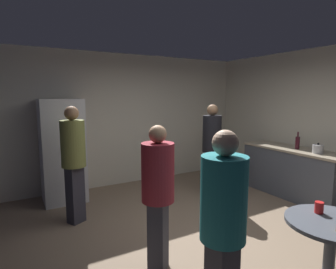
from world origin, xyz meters
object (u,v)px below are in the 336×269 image
Objects in this scene: refrigerator at (63,151)px; person_in_black_shirt at (212,143)px; person_in_maroon_shirt at (158,188)px; kettle at (318,149)px; plastic_cup_red at (319,207)px; foreground_table at (331,232)px; person_in_teal_shirt at (223,221)px; wine_bottle_on_counter at (297,142)px; person_in_olive_shirt at (74,156)px.

person_in_black_shirt is (2.41, -1.11, 0.09)m from refrigerator.
person_in_maroon_shirt is at bearing -2.23° from person_in_black_shirt.
kettle reaches higher than plastic_cup_red.
foreground_table is 7.27× the size of plastic_cup_red.
person_in_black_shirt is 1.05× the size of person_in_teal_shirt.
person_in_teal_shirt reaches higher than kettle.
plastic_cup_red is 0.06× the size of person_in_black_shirt.
plastic_cup_red is (-1.91, -1.22, -0.18)m from kettle.
person_in_teal_shirt is at bearing -81.16° from refrigerator.
person_in_maroon_shirt is at bearing 142.25° from plastic_cup_red.
person_in_teal_shirt is (-1.86, -2.46, -0.05)m from person_in_black_shirt.
person_in_maroon_shirt is (-1.24, 0.96, 0.12)m from plastic_cup_red.
plastic_cup_red reaches higher than foreground_table.
foreground_table is at bearing 34.27° from person_in_black_shirt.
wine_bottle_on_counter is at bearing -27.39° from refrigerator.
refrigerator is 2.65m from person_in_maroon_shirt.
refrigerator is 3.61m from person_in_teal_shirt.
refrigerator is at bearing 114.50° from foreground_table.
wine_bottle_on_counter is 0.18× the size of person_in_olive_shirt.
wine_bottle_on_counter is 1.54m from person_in_black_shirt.
refrigerator is 16.36× the size of plastic_cup_red.
refrigerator is at bearing -65.23° from person_in_black_shirt.
wine_bottle_on_counter reaches higher than plastic_cup_red.
kettle is (3.68, -2.34, 0.07)m from refrigerator.
person_in_teal_shirt is (0.56, -3.57, 0.04)m from refrigerator.
person_in_olive_shirt reaches higher than wine_bottle_on_counter.
person_in_maroon_shirt is at bearing -10.22° from person_in_olive_shirt.
kettle is 0.16× the size of person_in_maroon_shirt.
wine_bottle_on_counter is 2.82× the size of plastic_cup_red.
kettle is at bearing -32.46° from refrigerator.
wine_bottle_on_counter is (0.04, 0.41, 0.05)m from kettle.
refrigerator is at bearing 151.44° from person_in_olive_shirt.
person_in_black_shirt reaches higher than wine_bottle_on_counter.
kettle is at bearing 32.61° from plastic_cup_red.
person_in_olive_shirt is 1.69m from person_in_maroon_shirt.
person_in_black_shirt is 3.08m from person_in_teal_shirt.
kettle is 0.14× the size of person_in_black_shirt.
person_in_olive_shirt is 2.63m from person_in_teal_shirt.
refrigerator is 3.98m from plastic_cup_red.
person_in_black_shirt is at bearing 147.99° from wine_bottle_on_counter.
person_in_olive_shirt reaches higher than person_in_maroon_shirt.
foreground_table is 0.24m from plastic_cup_red.
plastic_cup_red is at bearing -147.39° from kettle.
person_in_olive_shirt is at bearing 124.57° from plastic_cup_red.
wine_bottle_on_counter is 3.56m from person_in_teal_shirt.
person_in_black_shirt is (-1.30, 0.82, -0.02)m from wine_bottle_on_counter.
person_in_teal_shirt is at bearing -179.64° from plastic_cup_red.
person_in_black_shirt is at bearing 74.78° from foreground_table.
kettle is 2.44m from foreground_table.
foreground_table is 0.47× the size of person_in_black_shirt.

